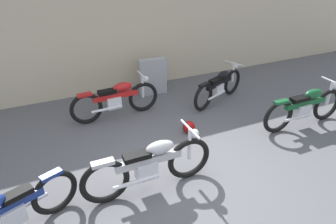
{
  "coord_description": "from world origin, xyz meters",
  "views": [
    {
      "loc": [
        -1.89,
        -3.52,
        3.48
      ],
      "look_at": [
        0.34,
        1.4,
        0.55
      ],
      "focal_mm": 32.69,
      "sensor_mm": 36.0,
      "label": 1
    }
  ],
  "objects_px": {
    "motorcycle_green": "(305,107)",
    "motorcycle_silver": "(150,165)",
    "motorcycle_red": "(116,99)",
    "motorcycle_black": "(219,86)",
    "helmet": "(189,127)",
    "motorcycle_blue": "(6,214)",
    "stone_marker": "(153,77)"
  },
  "relations": [
    {
      "from": "stone_marker",
      "to": "motorcycle_blue",
      "type": "relative_size",
      "value": 0.51
    },
    {
      "from": "stone_marker",
      "to": "motorcycle_green",
      "type": "bearing_deg",
      "value": -51.11
    },
    {
      "from": "motorcycle_black",
      "to": "motorcycle_red",
      "type": "bearing_deg",
      "value": 150.88
    },
    {
      "from": "motorcycle_blue",
      "to": "motorcycle_silver",
      "type": "height_order",
      "value": "motorcycle_silver"
    },
    {
      "from": "helmet",
      "to": "motorcycle_green",
      "type": "distance_m",
      "value": 2.54
    },
    {
      "from": "motorcycle_green",
      "to": "motorcycle_black",
      "type": "bearing_deg",
      "value": 120.58
    },
    {
      "from": "helmet",
      "to": "motorcycle_black",
      "type": "relative_size",
      "value": 0.14
    },
    {
      "from": "motorcycle_silver",
      "to": "motorcycle_black",
      "type": "height_order",
      "value": "motorcycle_silver"
    },
    {
      "from": "motorcycle_blue",
      "to": "motorcycle_green",
      "type": "xyz_separation_m",
      "value": [
        5.81,
        0.62,
        0.02
      ]
    },
    {
      "from": "motorcycle_blue",
      "to": "motorcycle_black",
      "type": "height_order",
      "value": "motorcycle_blue"
    },
    {
      "from": "helmet",
      "to": "motorcycle_blue",
      "type": "distance_m",
      "value": 3.68
    },
    {
      "from": "motorcycle_black",
      "to": "motorcycle_silver",
      "type": "bearing_deg",
      "value": -163.2
    },
    {
      "from": "motorcycle_green",
      "to": "motorcycle_silver",
      "type": "distance_m",
      "value": 3.79
    },
    {
      "from": "motorcycle_blue",
      "to": "motorcycle_red",
      "type": "height_order",
      "value": "motorcycle_red"
    },
    {
      "from": "helmet",
      "to": "motorcycle_silver",
      "type": "xyz_separation_m",
      "value": [
        -1.35,
        -1.25,
        0.34
      ]
    },
    {
      "from": "stone_marker",
      "to": "motorcycle_green",
      "type": "relative_size",
      "value": 0.45
    },
    {
      "from": "motorcycle_blue",
      "to": "motorcycle_silver",
      "type": "xyz_separation_m",
      "value": [
        2.05,
        0.12,
        0.04
      ]
    },
    {
      "from": "motorcycle_blue",
      "to": "helmet",
      "type": "bearing_deg",
      "value": -179.58
    },
    {
      "from": "motorcycle_black",
      "to": "motorcycle_green",
      "type": "bearing_deg",
      "value": -83.06
    },
    {
      "from": "stone_marker",
      "to": "motorcycle_red",
      "type": "relative_size",
      "value": 0.47
    },
    {
      "from": "motorcycle_blue",
      "to": "motorcycle_silver",
      "type": "bearing_deg",
      "value": 161.79
    },
    {
      "from": "motorcycle_silver",
      "to": "motorcycle_black",
      "type": "xyz_separation_m",
      "value": [
        2.74,
        2.27,
        -0.05
      ]
    },
    {
      "from": "stone_marker",
      "to": "motorcycle_green",
      "type": "distance_m",
      "value": 3.74
    },
    {
      "from": "stone_marker",
      "to": "motorcycle_blue",
      "type": "bearing_deg",
      "value": -134.49
    },
    {
      "from": "motorcycle_green",
      "to": "motorcycle_silver",
      "type": "height_order",
      "value": "motorcycle_silver"
    },
    {
      "from": "motorcycle_green",
      "to": "motorcycle_black",
      "type": "distance_m",
      "value": 2.05
    },
    {
      "from": "motorcycle_silver",
      "to": "motorcycle_red",
      "type": "bearing_deg",
      "value": 86.05
    },
    {
      "from": "motorcycle_black",
      "to": "helmet",
      "type": "bearing_deg",
      "value": -166.56
    },
    {
      "from": "motorcycle_black",
      "to": "stone_marker",
      "type": "bearing_deg",
      "value": 116.68
    },
    {
      "from": "motorcycle_red",
      "to": "motorcycle_silver",
      "type": "distance_m",
      "value": 2.56
    },
    {
      "from": "motorcycle_black",
      "to": "motorcycle_blue",
      "type": "bearing_deg",
      "value": -176.34
    },
    {
      "from": "helmet",
      "to": "motorcycle_black",
      "type": "distance_m",
      "value": 1.74
    }
  ]
}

